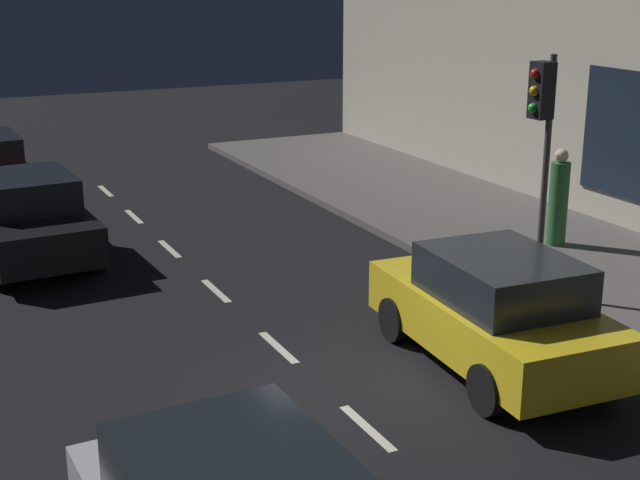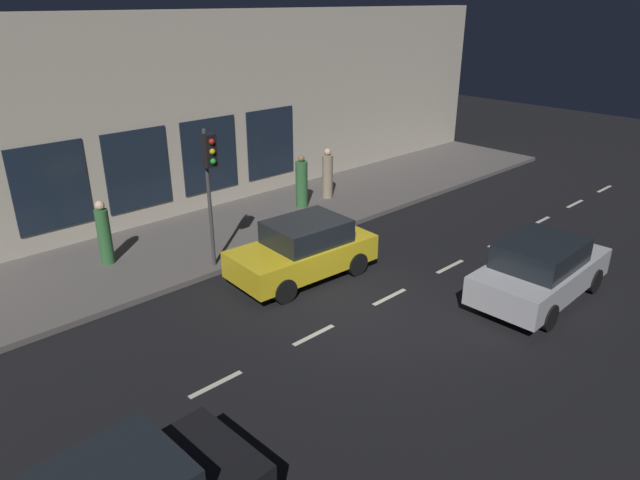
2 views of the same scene
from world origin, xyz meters
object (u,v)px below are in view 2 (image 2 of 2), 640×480
(traffic_light, at_px, (210,167))
(pedestrian_0, at_px, (327,175))
(pedestrian_1, at_px, (104,234))
(parked_car_2, at_px, (303,250))
(pedestrian_2, at_px, (302,183))
(parked_car_0, at_px, (540,270))

(traffic_light, relative_size, pedestrian_0, 2.05)
(pedestrian_1, bearing_deg, parked_car_2, 130.75)
(pedestrian_2, bearing_deg, traffic_light, -142.35)
(traffic_light, distance_m, pedestrian_0, 6.97)
(parked_car_0, height_order, pedestrian_0, pedestrian_0)
(pedestrian_0, height_order, pedestrian_2, pedestrian_2)
(pedestrian_2, bearing_deg, parked_car_2, -116.17)
(parked_car_0, xyz_separation_m, pedestrian_2, (8.88, 0.04, 0.21))
(parked_car_2, height_order, pedestrian_0, pedestrian_0)
(pedestrian_1, bearing_deg, traffic_light, 132.06)
(traffic_light, distance_m, pedestrian_1, 3.66)
(parked_car_2, distance_m, pedestrian_1, 5.50)
(parked_car_2, relative_size, pedestrian_1, 2.20)
(pedestrian_1, bearing_deg, parked_car_0, 127.54)
(parked_car_2, relative_size, pedestrian_2, 2.17)
(parked_car_0, xyz_separation_m, pedestrian_0, (8.98, -1.30, 0.21))
(pedestrian_1, relative_size, pedestrian_2, 0.99)
(parked_car_2, height_order, pedestrian_1, pedestrian_1)
(traffic_light, height_order, parked_car_2, traffic_light)
(parked_car_2, distance_m, pedestrian_0, 6.27)
(parked_car_0, distance_m, pedestrian_2, 8.88)
(traffic_light, bearing_deg, pedestrian_0, -70.70)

